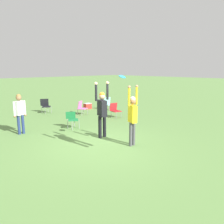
{
  "coord_description": "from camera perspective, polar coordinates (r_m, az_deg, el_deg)",
  "views": [
    {
      "loc": [
        -5.1,
        -5.91,
        2.89
      ],
      "look_at": [
        0.33,
        -0.26,
        1.3
      ],
      "focal_mm": 35.0,
      "sensor_mm": 36.0,
      "label": 1
    }
  ],
  "objects": [
    {
      "name": "ground_plane",
      "position": [
        8.33,
        -2.91,
        -8.86
      ],
      "size": [
        120.0,
        120.0,
        0.0
      ],
      "primitive_type": "plane",
      "color": "#608C47"
    },
    {
      "name": "cooler_box",
      "position": [
        15.79,
        -6.4,
        1.58
      ],
      "size": [
        0.51,
        0.36,
        0.4
      ],
      "color": "red",
      "rests_on": "ground_plane"
    },
    {
      "name": "person_jumping",
      "position": [
        7.52,
        -2.61,
        0.85
      ],
      "size": [
        0.61,
        0.5,
        1.95
      ],
      "rotation": [
        0.0,
        0.0,
        1.22
      ],
      "color": "black",
      "rests_on": "ground_plane"
    },
    {
      "name": "camping_chair_4",
      "position": [
        12.9,
        0.77,
        0.72
      ],
      "size": [
        0.56,
        0.6,
        0.85
      ],
      "rotation": [
        0.0,
        0.0,
        2.98
      ],
      "color": "gray",
      "rests_on": "ground_plane"
    },
    {
      "name": "camping_chair_2",
      "position": [
        10.72,
        -10.36,
        -1.62
      ],
      "size": [
        0.64,
        0.7,
        0.81
      ],
      "rotation": [
        0.0,
        0.0,
        2.57
      ],
      "color": "gray",
      "rests_on": "ground_plane"
    },
    {
      "name": "person_defending",
      "position": [
        8.07,
        5.39,
        -0.5
      ],
      "size": [
        0.52,
        0.42,
        2.28
      ],
      "rotation": [
        0.0,
        0.0,
        -1.93
      ],
      "color": "#4C4C51",
      "rests_on": "ground_plane"
    },
    {
      "name": "camping_chair_0",
      "position": [
        15.24,
        -0.98,
        2.39
      ],
      "size": [
        0.6,
        0.65,
        0.88
      ],
      "rotation": [
        0.0,
        0.0,
        2.9
      ],
      "color": "gray",
      "rests_on": "ground_plane"
    },
    {
      "name": "camping_chair_3",
      "position": [
        14.86,
        -16.98,
        1.8
      ],
      "size": [
        0.7,
        0.77,
        0.92
      ],
      "rotation": [
        0.0,
        0.0,
        2.62
      ],
      "color": "gray",
      "rests_on": "ground_plane"
    },
    {
      "name": "camping_chair_1",
      "position": [
        13.88,
        -7.99,
        1.33
      ],
      "size": [
        0.71,
        0.77,
        0.84
      ],
      "rotation": [
        0.0,
        0.0,
        3.65
      ],
      "color": "gray",
      "rests_on": "ground_plane"
    },
    {
      "name": "frisbee",
      "position": [
        7.69,
        2.69,
        9.21
      ],
      "size": [
        0.25,
        0.24,
        0.11
      ],
      "color": "#2D9EDB"
    },
    {
      "name": "person_spectator_near",
      "position": [
        10.34,
        -22.98,
        0.48
      ],
      "size": [
        0.56,
        0.35,
        1.79
      ],
      "rotation": [
        0.0,
        0.0,
        0.42
      ],
      "color": "navy",
      "rests_on": "ground_plane"
    }
  ]
}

